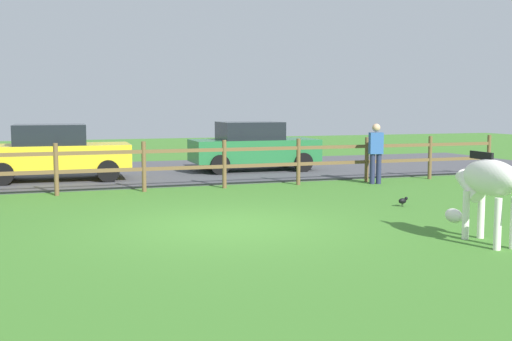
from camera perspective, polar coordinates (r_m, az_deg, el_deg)
name	(u,v)px	position (r m, az deg, el deg)	size (l,w,h in m)	color
ground_plane	(227,226)	(11.30, -2.67, -5.01)	(60.00, 60.00, 0.00)	#3D7528
parking_asphalt	(142,172)	(20.29, -10.21, -0.18)	(28.00, 7.40, 0.05)	#47474C
paddock_fence	(144,163)	(15.90, -10.05, 0.66)	(20.84, 0.11, 1.25)	brown
zebra	(487,184)	(10.43, 20.04, -1.13)	(0.56, 1.94, 1.41)	white
crow_on_grass	(403,201)	(13.77, 13.07, -2.66)	(0.21, 0.10, 0.20)	black
parked_car_yellow	(55,152)	(18.50, -17.63, 1.61)	(4.07, 2.03, 1.56)	yellow
parked_car_green	(253,146)	(20.27, -0.27, 2.23)	(4.04, 1.97, 1.56)	#236B38
visitor_right_of_tree	(376,151)	(17.52, 10.72, 1.76)	(0.40, 0.30, 1.64)	#232847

